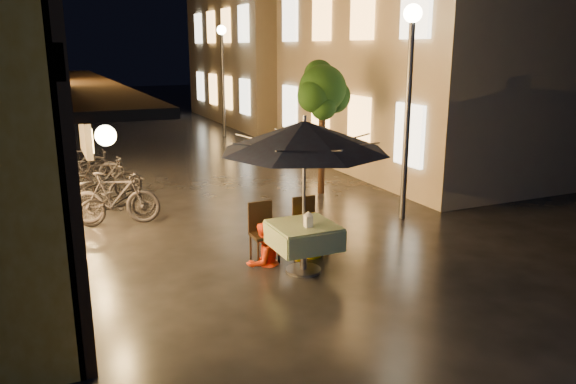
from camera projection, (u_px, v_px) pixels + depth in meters
name	position (u px, v px, depth m)	size (l,w,h in m)	color
ground	(316.00, 276.00, 8.68)	(90.00, 90.00, 0.00)	black
east_building_near	(445.00, 48.00, 16.52)	(7.30, 9.30, 6.80)	tan
east_building_far	(287.00, 42.00, 26.62)	(7.30, 10.30, 7.30)	tan
street_tree	(323.00, 92.00, 13.01)	(1.43, 1.20, 3.15)	black
streetlamp_near	(410.00, 74.00, 10.89)	(0.36, 0.36, 4.23)	#59595E
streetlamp_far	(222.00, 61.00, 21.50)	(0.36, 0.36, 4.23)	#59595E
cafe_table	(304.00, 236.00, 8.72)	(0.99, 0.99, 0.78)	#59595E
patio_umbrella	(304.00, 136.00, 8.33)	(2.59, 2.59, 2.46)	#59595E
cafe_chair_left	(262.00, 229.00, 9.23)	(0.42, 0.42, 0.97)	black
cafe_chair_right	(306.00, 223.00, 9.54)	(0.42, 0.42, 0.97)	black
table_lantern	(308.00, 218.00, 8.50)	(0.16, 0.16, 0.25)	white
person_orange	(263.00, 224.00, 9.01)	(0.66, 0.52, 1.36)	#EE3A11
person_yellow	(312.00, 214.00, 9.34)	(0.94, 0.54, 1.46)	#EFD100
bicycle_0	(118.00, 200.00, 11.29)	(0.58, 1.68, 0.88)	black
bicycle_1	(115.00, 198.00, 11.14)	(0.50, 1.76, 1.06)	black
bicycle_2	(94.00, 190.00, 11.86)	(0.65, 1.88, 0.99)	black
bicycle_3	(104.00, 179.00, 12.84)	(0.48, 1.70, 1.02)	black
bicycle_4	(88.00, 168.00, 14.36)	(0.57, 1.63, 0.86)	black
bicycle_5	(80.00, 161.00, 15.12)	(0.42, 1.48, 0.89)	black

